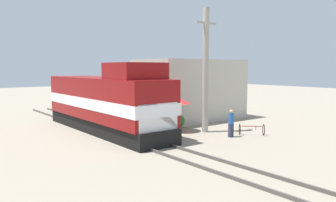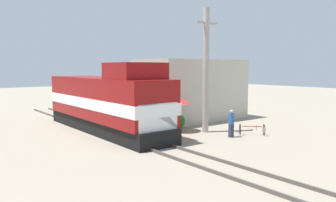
% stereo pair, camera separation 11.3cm
% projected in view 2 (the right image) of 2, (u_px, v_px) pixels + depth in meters
% --- Properties ---
extents(ground_plane, '(120.00, 120.00, 0.00)m').
position_uv_depth(ground_plane, '(131.00, 139.00, 19.84)').
color(ground_plane, gray).
extents(rail_near, '(0.08, 35.28, 0.15)m').
position_uv_depth(rail_near, '(121.00, 139.00, 19.39)').
color(rail_near, '#4C4742').
rests_on(rail_near, ground_plane).
extents(rail_far, '(0.08, 35.28, 0.15)m').
position_uv_depth(rail_far, '(141.00, 136.00, 20.27)').
color(rail_far, '#4C4742').
rests_on(rail_far, ground_plane).
extents(locomotive, '(3.06, 12.94, 4.61)m').
position_uv_depth(locomotive, '(108.00, 103.00, 21.98)').
color(locomotive, black).
rests_on(locomotive, ground_plane).
extents(utility_pole, '(1.80, 0.42, 8.21)m').
position_uv_depth(utility_pole, '(206.00, 70.00, 21.64)').
color(utility_pole, '#9E998E').
rests_on(utility_pole, ground_plane).
extents(vendor_umbrella, '(2.05, 2.05, 2.39)m').
position_uv_depth(vendor_umbrella, '(176.00, 100.00, 22.09)').
color(vendor_umbrella, '#4C4C4C').
rests_on(vendor_umbrella, ground_plane).
extents(billboard_sign, '(1.81, 0.12, 3.70)m').
position_uv_depth(billboard_sign, '(152.00, 87.00, 25.50)').
color(billboard_sign, '#595959').
rests_on(billboard_sign, ground_plane).
extents(shrub_cluster, '(1.01, 1.01, 1.01)m').
position_uv_depth(shrub_cluster, '(178.00, 121.00, 23.54)').
color(shrub_cluster, '#2D722D').
rests_on(shrub_cluster, ground_plane).
extents(person_bystander, '(0.34, 0.34, 1.73)m').
position_uv_depth(person_bystander, '(231.00, 122.00, 20.31)').
color(person_bystander, '#2D3347').
rests_on(person_bystander, ground_plane).
extents(bicycle, '(1.61, 1.60, 0.72)m').
position_uv_depth(bicycle, '(252.00, 129.00, 20.98)').
color(bicycle, black).
rests_on(bicycle, ground_plane).
extents(building_block_distant, '(8.64, 5.01, 4.96)m').
position_uv_depth(building_block_distant, '(191.00, 90.00, 27.42)').
color(building_block_distant, '#B7B2A3').
rests_on(building_block_distant, ground_plane).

